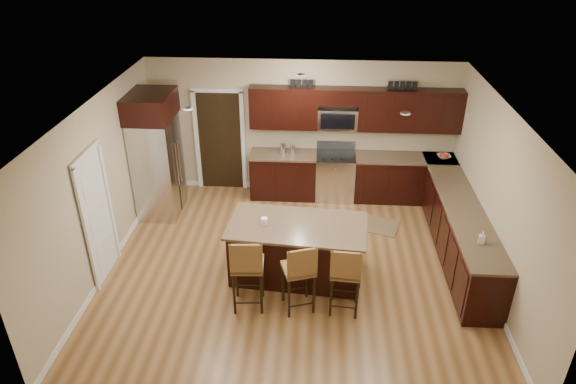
# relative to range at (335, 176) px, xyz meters

# --- Properties ---
(floor) EXTENTS (6.00, 6.00, 0.00)m
(floor) POSITION_rel_range_xyz_m (-0.68, -2.45, -0.47)
(floor) COLOR olive
(floor) RESTS_ON ground
(ceiling) EXTENTS (6.00, 6.00, 0.00)m
(ceiling) POSITION_rel_range_xyz_m (-0.68, -2.45, 2.23)
(ceiling) COLOR silver
(ceiling) RESTS_ON wall_back
(wall_back) EXTENTS (6.00, 0.00, 6.00)m
(wall_back) POSITION_rel_range_xyz_m (-0.68, 0.30, 0.88)
(wall_back) COLOR tan
(wall_back) RESTS_ON floor
(wall_left) EXTENTS (0.00, 5.50, 5.50)m
(wall_left) POSITION_rel_range_xyz_m (-3.68, -2.45, 0.88)
(wall_left) COLOR tan
(wall_left) RESTS_ON floor
(wall_right) EXTENTS (0.00, 5.50, 5.50)m
(wall_right) POSITION_rel_range_xyz_m (2.32, -2.45, 0.88)
(wall_right) COLOR tan
(wall_right) RESTS_ON floor
(base_cabinets) EXTENTS (4.02, 3.96, 0.92)m
(base_cabinets) POSITION_rel_range_xyz_m (1.22, -1.01, -0.01)
(base_cabinets) COLOR black
(base_cabinets) RESTS_ON floor
(upper_cabinets) EXTENTS (4.00, 0.33, 0.80)m
(upper_cabinets) POSITION_rel_range_xyz_m (0.36, 0.13, 1.37)
(upper_cabinets) COLOR black
(upper_cabinets) RESTS_ON wall_back
(range) EXTENTS (0.76, 0.64, 1.11)m
(range) POSITION_rel_range_xyz_m (0.00, 0.00, 0.00)
(range) COLOR silver
(range) RESTS_ON floor
(microwave) EXTENTS (0.76, 0.31, 0.40)m
(microwave) POSITION_rel_range_xyz_m (0.00, 0.15, 1.15)
(microwave) COLOR silver
(microwave) RESTS_ON upper_cabinets
(doorway) EXTENTS (0.85, 0.03, 2.06)m
(doorway) POSITION_rel_range_xyz_m (-2.33, 0.28, 0.56)
(doorway) COLOR black
(doorway) RESTS_ON floor
(pantry_door) EXTENTS (0.03, 0.80, 2.04)m
(pantry_door) POSITION_rel_range_xyz_m (-3.66, -2.75, 0.55)
(pantry_door) COLOR white
(pantry_door) RESTS_ON floor
(letter_decor) EXTENTS (2.20, 0.03, 0.15)m
(letter_decor) POSITION_rel_range_xyz_m (0.22, 0.13, 1.82)
(letter_decor) COLOR black
(letter_decor) RESTS_ON upper_cabinets
(island) EXTENTS (2.18, 1.27, 0.92)m
(island) POSITION_rel_range_xyz_m (-0.63, -2.60, -0.04)
(island) COLOR black
(island) RESTS_ON floor
(stool_left) EXTENTS (0.48, 0.48, 1.20)m
(stool_left) POSITION_rel_range_xyz_m (-1.28, -3.45, 0.28)
(stool_left) COLOR olive
(stool_left) RESTS_ON floor
(stool_mid) EXTENTS (0.53, 0.53, 1.13)m
(stool_mid) POSITION_rel_range_xyz_m (-0.55, -3.44, 0.24)
(stool_mid) COLOR olive
(stool_mid) RESTS_ON floor
(stool_right) EXTENTS (0.45, 0.45, 1.13)m
(stool_right) POSITION_rel_range_xyz_m (0.08, -3.45, 0.23)
(stool_right) COLOR olive
(stool_right) RESTS_ON floor
(refrigerator) EXTENTS (0.79, 1.01, 2.35)m
(refrigerator) POSITION_rel_range_xyz_m (-3.30, -0.79, 0.73)
(refrigerator) COLOR silver
(refrigerator) RESTS_ON floor
(floor_mat) EXTENTS (1.04, 0.85, 0.01)m
(floor_mat) POSITION_rel_range_xyz_m (0.71, -1.04, -0.47)
(floor_mat) COLOR brown
(floor_mat) RESTS_ON floor
(fruit_bowl) EXTENTS (0.29, 0.29, 0.06)m
(fruit_bowl) POSITION_rel_range_xyz_m (2.07, -0.00, 0.48)
(fruit_bowl) COLOR silver
(fruit_bowl) RESTS_ON base_cabinets
(soap_bottle) EXTENTS (0.11, 0.11, 0.19)m
(soap_bottle) POSITION_rel_range_xyz_m (2.02, -2.91, 0.54)
(soap_bottle) COLOR #B2B2B2
(soap_bottle) RESTS_ON base_cabinets
(canister_tall) EXTENTS (0.12, 0.12, 0.20)m
(canister_tall) POSITION_rel_range_xyz_m (-1.04, -0.00, 0.55)
(canister_tall) COLOR silver
(canister_tall) RESTS_ON base_cabinets
(canister_short) EXTENTS (0.11, 0.11, 0.17)m
(canister_short) POSITION_rel_range_xyz_m (-0.85, -0.00, 0.53)
(canister_short) COLOR silver
(canister_short) RESTS_ON base_cabinets
(island_jar) EXTENTS (0.10, 0.10, 0.10)m
(island_jar) POSITION_rel_range_xyz_m (-1.13, -2.60, 0.50)
(island_jar) COLOR white
(island_jar) RESTS_ON island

